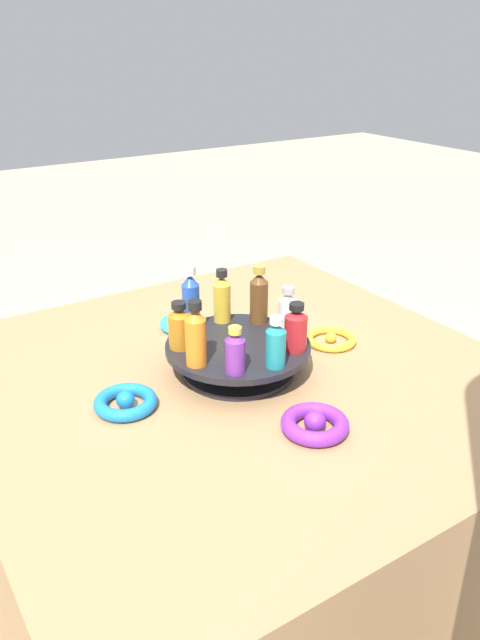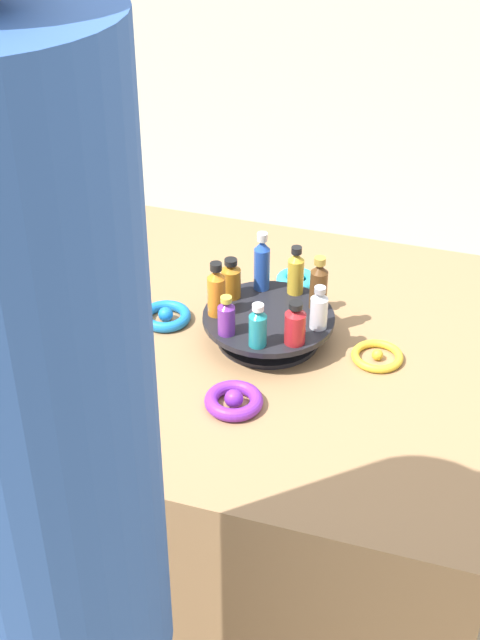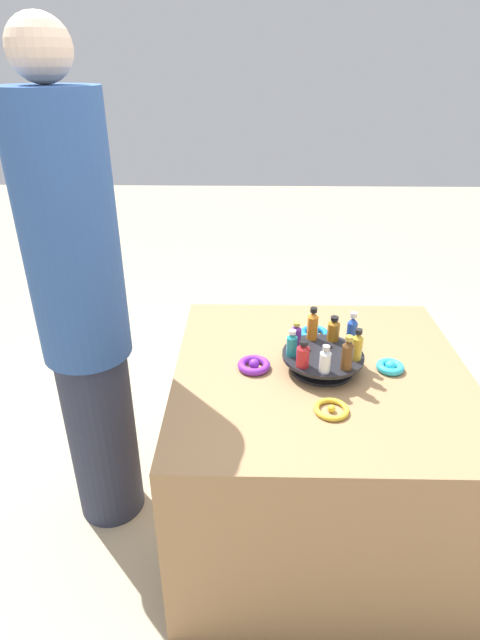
% 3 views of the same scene
% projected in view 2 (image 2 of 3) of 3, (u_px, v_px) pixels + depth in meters
% --- Properties ---
extents(ground_plane, '(12.00, 12.00, 0.00)m').
position_uv_depth(ground_plane, '(263.00, 569.00, 2.27)').
color(ground_plane, tan).
extents(party_table, '(1.00, 1.00, 0.72)m').
position_uv_depth(party_table, '(265.00, 465.00, 2.07)').
color(party_table, '#9E754C').
rests_on(party_table, ground_plane).
extents(display_stand, '(0.27, 0.27, 0.06)m').
position_uv_depth(display_stand, '(268.00, 325.00, 1.85)').
color(display_stand, black).
rests_on(display_stand, party_table).
extents(bottle_amber, '(0.04, 0.04, 0.09)m').
position_uv_depth(bottle_amber, '(231.00, 279.00, 1.87)').
color(bottle_amber, '#AD6B19').
rests_on(bottle_amber, display_stand).
extents(bottle_orange, '(0.04, 0.04, 0.12)m').
position_uv_depth(bottle_orange, '(216.00, 291.00, 1.81)').
color(bottle_orange, orange).
rests_on(bottle_orange, display_stand).
extents(bottle_purple, '(0.04, 0.04, 0.08)m').
position_uv_depth(bottle_purple, '(226.00, 317.00, 1.76)').
color(bottle_purple, '#702D93').
rests_on(bottle_purple, display_stand).
extents(bottle_teal, '(0.04, 0.04, 0.09)m').
position_uv_depth(bottle_teal, '(258.00, 327.00, 1.72)').
color(bottle_teal, teal).
rests_on(bottle_teal, display_stand).
extents(bottle_red, '(0.04, 0.04, 0.09)m').
position_uv_depth(bottle_red, '(295.00, 324.00, 1.73)').
color(bottle_red, '#B21E23').
rests_on(bottle_red, display_stand).
extents(bottle_clear, '(0.04, 0.04, 0.09)m').
position_uv_depth(bottle_clear, '(319.00, 309.00, 1.77)').
color(bottle_clear, silver).
rests_on(bottle_clear, display_stand).
extents(bottle_brown, '(0.04, 0.04, 0.12)m').
position_uv_depth(bottle_brown, '(319.00, 285.00, 1.83)').
color(bottle_brown, brown).
rests_on(bottle_brown, display_stand).
extents(bottle_gold, '(0.03, 0.03, 0.11)m').
position_uv_depth(bottle_gold, '(296.00, 272.00, 1.88)').
color(bottle_gold, gold).
rests_on(bottle_gold, display_stand).
extents(bottle_blue, '(0.03, 0.03, 0.13)m').
position_uv_depth(bottle_blue, '(262.00, 263.00, 1.89)').
color(bottle_blue, '#234CAD').
rests_on(bottle_blue, display_stand).
extents(ribbon_bow_blue, '(0.11, 0.11, 0.03)m').
position_uv_depth(ribbon_bow_blue, '(165.00, 317.00, 1.92)').
color(ribbon_bow_blue, blue).
rests_on(ribbon_bow_blue, party_table).
extents(ribbon_bow_purple, '(0.11, 0.11, 0.04)m').
position_uv_depth(ribbon_bow_purple, '(235.00, 401.00, 1.68)').
color(ribbon_bow_purple, purple).
rests_on(ribbon_bow_purple, party_table).
extents(ribbon_bow_gold, '(0.11, 0.11, 0.02)m').
position_uv_depth(ribbon_bow_gold, '(378.00, 355.00, 1.81)').
color(ribbon_bow_gold, gold).
rests_on(ribbon_bow_gold, party_table).
extents(ribbon_bow_teal, '(0.09, 0.09, 0.04)m').
position_uv_depth(ribbon_bow_teal, '(295.00, 279.00, 2.04)').
color(ribbon_bow_teal, '#2DB7CC').
rests_on(ribbon_bow_teal, party_table).
extents(person_figure, '(0.30, 0.30, 1.77)m').
position_uv_depth(person_figure, '(51.00, 564.00, 1.14)').
color(person_figure, '#282D42').
rests_on(person_figure, ground_plane).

